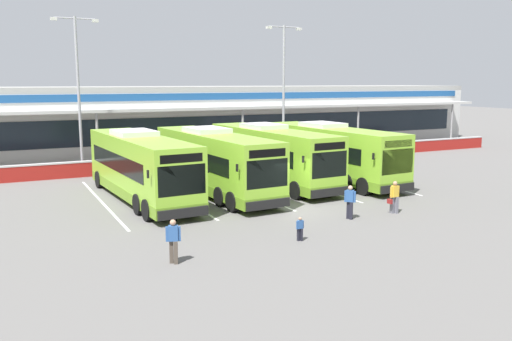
% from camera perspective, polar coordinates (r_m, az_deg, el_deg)
% --- Properties ---
extents(ground_plane, '(200.00, 200.00, 0.00)m').
position_cam_1_polar(ground_plane, '(27.63, 3.71, -4.11)').
color(ground_plane, '#605E5B').
extents(terminal_building, '(70.00, 13.00, 6.00)m').
position_cam_1_polar(terminal_building, '(52.06, -11.22, 5.45)').
color(terminal_building, silver).
rests_on(terminal_building, ground).
extents(red_barrier_wall, '(60.00, 0.40, 1.10)m').
position_cam_1_polar(red_barrier_wall, '(40.52, -6.54, 0.98)').
color(red_barrier_wall, maroon).
rests_on(red_barrier_wall, ground).
extents(coach_bus_leftmost, '(3.52, 12.28, 3.78)m').
position_cam_1_polar(coach_bus_leftmost, '(30.12, -12.15, 0.29)').
color(coach_bus_leftmost, '#8CC633').
rests_on(coach_bus_leftmost, ground).
extents(coach_bus_left_centre, '(3.52, 12.28, 3.78)m').
position_cam_1_polar(coach_bus_left_centre, '(31.28, -4.48, 0.80)').
color(coach_bus_left_centre, '#8CC633').
rests_on(coach_bus_left_centre, ground).
extents(coach_bus_centre, '(3.52, 12.28, 3.78)m').
position_cam_1_polar(coach_bus_centre, '(34.04, 1.62, 1.53)').
color(coach_bus_centre, '#8CC633').
rests_on(coach_bus_centre, ground).
extents(coach_bus_right_centre, '(3.52, 12.28, 3.78)m').
position_cam_1_polar(coach_bus_right_centre, '(35.50, 7.97, 1.77)').
color(coach_bus_right_centre, '#8CC633').
rests_on(coach_bus_right_centre, ground).
extents(bay_stripe_far_west, '(0.14, 13.00, 0.01)m').
position_cam_1_polar(bay_stripe_far_west, '(30.39, -16.08, -3.21)').
color(bay_stripe_far_west, silver).
rests_on(bay_stripe_far_west, ground).
extents(bay_stripe_west, '(0.14, 13.00, 0.01)m').
position_cam_1_polar(bay_stripe_west, '(31.36, -8.51, -2.56)').
color(bay_stripe_west, silver).
rests_on(bay_stripe_west, ground).
extents(bay_stripe_mid_west, '(0.14, 13.00, 0.01)m').
position_cam_1_polar(bay_stripe_mid_west, '(32.84, -1.51, -1.91)').
color(bay_stripe_mid_west, silver).
rests_on(bay_stripe_mid_west, ground).
extents(bay_stripe_centre, '(0.14, 13.00, 0.01)m').
position_cam_1_polar(bay_stripe_centre, '(34.77, 4.79, -1.31)').
color(bay_stripe_centre, silver).
rests_on(bay_stripe_centre, ground).
extents(bay_stripe_mid_east, '(0.14, 13.00, 0.01)m').
position_cam_1_polar(bay_stripe_mid_east, '(37.08, 10.37, -0.76)').
color(bay_stripe_mid_east, silver).
rests_on(bay_stripe_mid_east, ground).
extents(pedestrian_with_handbag, '(0.63, 0.30, 1.62)m').
position_cam_1_polar(pedestrian_with_handbag, '(27.39, 14.47, -2.68)').
color(pedestrian_with_handbag, slate).
rests_on(pedestrian_with_handbag, ground).
extents(pedestrian_in_dark_coat, '(0.53, 0.38, 1.62)m').
position_cam_1_polar(pedestrian_in_dark_coat, '(19.55, -8.77, -7.29)').
color(pedestrian_in_dark_coat, '#4C4238').
rests_on(pedestrian_in_dark_coat, ground).
extents(pedestrian_child, '(0.33, 0.19, 1.00)m').
position_cam_1_polar(pedestrian_child, '(22.14, 4.69, -6.10)').
color(pedestrian_child, black).
rests_on(pedestrian_child, ground).
extents(pedestrian_near_bin, '(0.44, 0.45, 1.62)m').
position_cam_1_polar(pedestrian_near_bin, '(25.82, 9.95, -3.21)').
color(pedestrian_near_bin, black).
rests_on(pedestrian_near_bin, ground).
extents(lamp_post_west, '(3.24, 0.28, 11.00)m').
position_cam_1_polar(lamp_post_west, '(40.97, -18.37, 8.71)').
color(lamp_post_west, '#9E9EA3').
rests_on(lamp_post_west, ground).
extents(lamp_post_centre, '(3.24, 0.28, 11.00)m').
position_cam_1_polar(lamp_post_centre, '(45.01, 2.96, 9.19)').
color(lamp_post_centre, '#9E9EA3').
rests_on(lamp_post_centre, ground).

